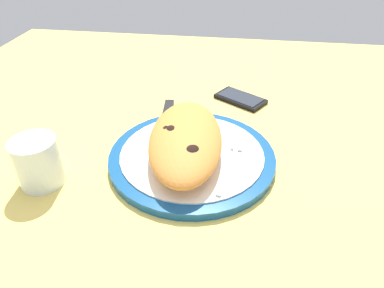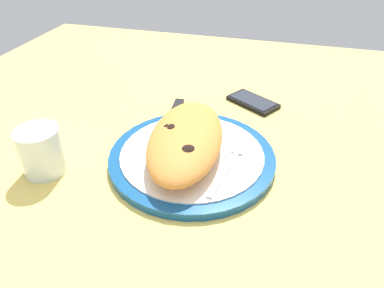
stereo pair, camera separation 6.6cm
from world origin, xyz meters
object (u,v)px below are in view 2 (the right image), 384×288
object	(u,v)px
plate	(192,157)
calzone	(186,139)
smartphone	(253,102)
water_glass	(42,153)
fork	(231,162)
knife	(173,119)

from	to	relation	value
plate	calzone	world-z (taller)	calzone
calzone	smartphone	distance (cm)	28.40
calzone	water_glass	bearing A→B (deg)	112.37
fork	smartphone	size ratio (longest dim) A/B	1.26
smartphone	water_glass	distance (cm)	49.93
calzone	smartphone	size ratio (longest dim) A/B	2.11
plate	fork	size ratio (longest dim) A/B	1.84
plate	water_glass	size ratio (longest dim) A/B	3.63
calzone	water_glass	xyz separation A→B (cm)	(-10.01, 24.33, -0.98)
knife	plate	bearing A→B (deg)	-144.46
calzone	plate	bearing A→B (deg)	-88.51
calzone	fork	world-z (taller)	calzone
smartphone	calzone	bearing A→B (deg)	159.69
smartphone	water_glass	xyz separation A→B (cm)	(-36.35, 34.08, 3.26)
calzone	smartphone	world-z (taller)	calzone
calzone	smartphone	xyz separation A→B (cm)	(26.34, -9.75, -4.24)
fork	smartphone	distance (cm)	27.64
plate	water_glass	xyz separation A→B (cm)	(-10.04, 25.56, 2.91)
calzone	knife	world-z (taller)	calzone
calzone	knife	bearing A→B (deg)	30.55
plate	calzone	bearing A→B (deg)	91.49
plate	fork	bearing A→B (deg)	-99.36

